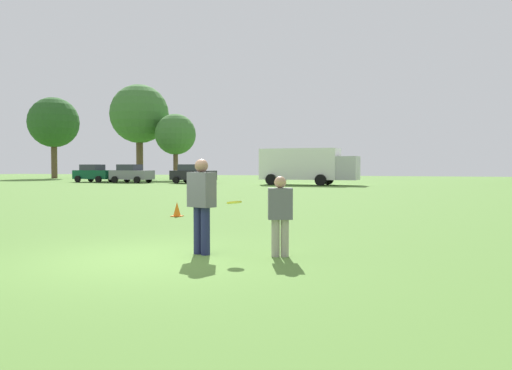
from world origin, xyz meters
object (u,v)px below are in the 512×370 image
player_thrower (202,201)px  parked_car_mid_left (131,173)px  frisbee (234,202)px  parked_car_near_left (94,173)px  player_defender (280,212)px  traffic_cone (177,209)px  box_truck (307,165)px  parked_car_center (193,174)px

player_thrower → parked_car_mid_left: size_ratio=0.41×
frisbee → parked_car_near_left: 45.48m
player_defender → parked_car_mid_left: (-24.98, 34.16, 0.11)m
player_defender → traffic_cone: player_defender is taller
player_thrower → parked_car_mid_left: 41.68m
player_thrower → parked_car_mid_left: bearing=124.4°
frisbee → parked_car_mid_left: parked_car_mid_left is taller
player_defender → box_truck: bearing=101.9°
parked_car_near_left → frisbee: bearing=-50.4°
player_defender → frisbee: (-0.77, -0.31, 0.17)m
parked_car_near_left → box_truck: box_truck is taller
frisbee → parked_car_mid_left: 42.12m
parked_car_near_left → box_truck: size_ratio=0.50×
player_thrower → player_defender: (1.44, 0.24, -0.18)m
parked_car_mid_left → parked_car_center: bearing=3.8°
parked_car_center → box_truck: bearing=-2.5°
frisbee → traffic_cone: frisbee is taller
player_thrower → traffic_cone: bearing=121.2°
player_defender → box_truck: size_ratio=0.17×
parked_car_mid_left → box_truck: size_ratio=0.50×
player_thrower → box_truck: 34.82m
parked_car_mid_left → box_truck: (17.76, -0.07, 0.83)m
player_thrower → parked_car_center: 38.77m
box_truck → player_thrower: bearing=-80.5°
player_defender → box_truck: 34.86m
traffic_cone → parked_car_center: bearing=114.9°
parked_car_mid_left → player_defender: bearing=-53.8°
parked_car_center → box_truck: (11.26, -0.50, 0.83)m
player_thrower → parked_car_near_left: size_ratio=0.41×
frisbee → parked_car_near_left: bearing=129.6°
player_thrower → frisbee: player_thrower is taller
player_defender → traffic_cone: 7.81m
player_defender → traffic_cone: (-5.14, 5.86, -0.58)m
frisbee → parked_car_center: (-17.71, 34.90, -0.06)m
traffic_cone → parked_car_mid_left: parked_car_mid_left is taller
player_defender → frisbee: 0.85m
player_defender → parked_car_near_left: size_ratio=0.34×
parked_car_near_left → parked_car_center: bearing=-0.6°
player_defender → frisbee: bearing=-158.0°
frisbee → parked_car_near_left: (-29.01, 35.03, -0.06)m
parked_car_center → frisbee: bearing=-63.1°
player_thrower → traffic_cone: player_thrower is taller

